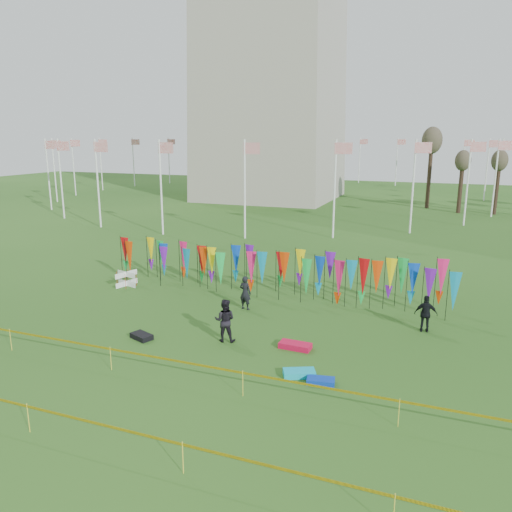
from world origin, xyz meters
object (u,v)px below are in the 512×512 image
(person_left, at_px, (245,293))
(kite_bag_black, at_px, (142,336))
(person_right, at_px, (426,314))
(person_mid, at_px, (225,320))
(kite_bag_turquoise, at_px, (299,373))
(kite_bag_blue, at_px, (321,381))
(kite_bag_red, at_px, (295,346))
(box_kite, at_px, (127,279))

(person_left, bearing_deg, kite_bag_black, 69.76)
(person_right, bearing_deg, kite_bag_black, 20.56)
(person_left, relative_size, person_right, 1.03)
(person_mid, bearing_deg, kite_bag_black, 4.43)
(person_mid, xyz_separation_m, kite_bag_turquoise, (3.74, -1.90, -0.79))
(person_right, distance_m, kite_bag_turquoise, 7.13)
(person_left, xyz_separation_m, person_mid, (0.70, -3.90, 0.07))
(person_left, bearing_deg, kite_bag_turquoise, 135.28)
(person_right, relative_size, kite_bag_blue, 1.73)
(person_right, xyz_separation_m, kite_bag_turquoise, (-3.90, -5.93, -0.70))
(person_left, distance_m, kite_bag_black, 5.66)
(kite_bag_turquoise, height_order, kite_bag_black, kite_bag_turquoise)
(kite_bag_turquoise, relative_size, kite_bag_red, 0.88)
(kite_bag_black, bearing_deg, kite_bag_red, 12.33)
(box_kite, distance_m, kite_bag_black, 7.93)
(box_kite, relative_size, kite_bag_red, 0.68)
(box_kite, height_order, person_mid, person_mid)
(person_mid, height_order, person_right, person_mid)
(person_left, bearing_deg, kite_bag_blue, 138.85)
(person_right, height_order, kite_bag_red, person_right)
(person_right, bearing_deg, person_mid, 23.55)
(kite_bag_blue, bearing_deg, kite_bag_turquoise, 161.93)
(box_kite, bearing_deg, kite_bag_red, -22.71)
(kite_bag_blue, distance_m, kite_bag_red, 2.99)
(kite_bag_red, bearing_deg, kite_bag_black, -167.67)
(person_mid, relative_size, kite_bag_blue, 1.92)
(person_right, distance_m, kite_bag_red, 6.04)
(person_mid, distance_m, kite_bag_blue, 5.13)
(person_right, height_order, kite_bag_turquoise, person_right)
(box_kite, bearing_deg, person_left, -8.53)
(person_right, bearing_deg, kite_bag_turquoise, 52.39)
(person_mid, distance_m, kite_bag_black, 3.60)
(box_kite, height_order, kite_bag_blue, box_kite)
(box_kite, xyz_separation_m, person_right, (16.03, -1.03, 0.39))
(kite_bag_blue, bearing_deg, box_kite, 150.87)
(kite_bag_turquoise, bearing_deg, person_mid, 153.05)
(box_kite, bearing_deg, kite_bag_turquoise, -29.83)
(box_kite, xyz_separation_m, kite_bag_red, (11.32, -4.74, -0.31))
(person_left, relative_size, kite_bag_blue, 1.78)
(person_left, distance_m, person_mid, 3.97)
(kite_bag_turquoise, distance_m, kite_bag_blue, 0.89)
(box_kite, distance_m, person_left, 7.79)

